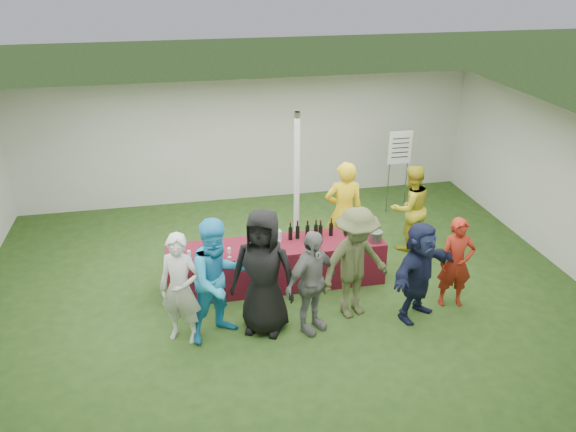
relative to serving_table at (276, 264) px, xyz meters
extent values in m
plane|color=#284719|center=(0.05, -0.25, -0.38)|extent=(60.00, 60.00, 0.00)
plane|color=white|center=(0.05, 3.75, 0.97)|extent=(10.00, 0.00, 10.00)
plane|color=white|center=(0.05, -4.25, 0.97)|extent=(10.00, 0.00, 10.00)
plane|color=white|center=(5.05, -0.25, 0.97)|extent=(0.00, 8.00, 8.00)
plane|color=white|center=(0.05, -0.25, 2.33)|extent=(10.00, 10.00, 0.00)
cylinder|color=silver|center=(0.55, 0.95, 0.98)|extent=(0.10, 0.10, 2.70)
cube|color=maroon|center=(0.00, 0.00, 0.00)|extent=(3.60, 0.80, 0.75)
cylinder|color=black|center=(0.27, 0.12, 0.48)|extent=(0.07, 0.07, 0.22)
cylinder|color=black|center=(0.27, 0.12, 0.64)|extent=(0.03, 0.03, 0.08)
cylinder|color=maroon|center=(0.27, 0.12, 0.69)|extent=(0.03, 0.03, 0.02)
cylinder|color=black|center=(0.39, 0.15, 0.48)|extent=(0.07, 0.07, 0.22)
cylinder|color=black|center=(0.39, 0.15, 0.64)|extent=(0.03, 0.03, 0.08)
cylinder|color=maroon|center=(0.39, 0.15, 0.69)|extent=(0.03, 0.03, 0.02)
cylinder|color=black|center=(0.56, 0.14, 0.48)|extent=(0.07, 0.07, 0.22)
cylinder|color=black|center=(0.56, 0.14, 0.64)|extent=(0.03, 0.03, 0.08)
cylinder|color=maroon|center=(0.56, 0.14, 0.69)|extent=(0.03, 0.03, 0.02)
cylinder|color=black|center=(0.71, 0.13, 0.48)|extent=(0.07, 0.07, 0.22)
cylinder|color=black|center=(0.71, 0.13, 0.64)|extent=(0.03, 0.03, 0.08)
cylinder|color=maroon|center=(0.71, 0.13, 0.69)|extent=(0.03, 0.03, 0.02)
cylinder|color=black|center=(0.78, 0.10, 0.48)|extent=(0.07, 0.07, 0.22)
cylinder|color=black|center=(0.78, 0.10, 0.64)|extent=(0.03, 0.03, 0.08)
cylinder|color=maroon|center=(0.78, 0.10, 0.69)|extent=(0.03, 0.03, 0.02)
cylinder|color=black|center=(0.97, 0.14, 0.48)|extent=(0.07, 0.07, 0.22)
cylinder|color=black|center=(0.97, 0.14, 0.64)|extent=(0.03, 0.03, 0.08)
cylinder|color=maroon|center=(0.97, 0.14, 0.69)|extent=(0.03, 0.03, 0.02)
cylinder|color=silver|center=(-1.42, -0.23, 0.38)|extent=(0.06, 0.06, 0.00)
cylinder|color=silver|center=(-1.42, -0.23, 0.42)|extent=(0.01, 0.01, 0.07)
cylinder|color=silver|center=(-1.42, -0.23, 0.50)|extent=(0.06, 0.06, 0.08)
cylinder|color=silver|center=(-1.10, -0.25, 0.38)|extent=(0.06, 0.06, 0.00)
cylinder|color=silver|center=(-1.10, -0.25, 0.42)|extent=(0.01, 0.01, 0.07)
cylinder|color=silver|center=(-1.10, -0.25, 0.50)|extent=(0.06, 0.06, 0.08)
cylinder|color=#42070B|center=(-1.10, -0.25, 0.47)|extent=(0.05, 0.05, 0.02)
cylinder|color=silver|center=(-0.80, -0.27, 0.38)|extent=(0.06, 0.06, 0.00)
cylinder|color=silver|center=(-0.80, -0.27, 0.42)|extent=(0.01, 0.01, 0.07)
cylinder|color=silver|center=(-0.80, -0.27, 0.50)|extent=(0.06, 0.06, 0.08)
cylinder|color=#42070B|center=(-0.80, -0.27, 0.47)|extent=(0.05, 0.05, 0.02)
cylinder|color=silver|center=(-0.29, -0.27, 0.38)|extent=(0.06, 0.06, 0.00)
cylinder|color=silver|center=(-0.29, -0.27, 0.42)|extent=(0.01, 0.01, 0.07)
cylinder|color=silver|center=(-0.29, -0.27, 0.50)|extent=(0.06, 0.06, 0.08)
cylinder|color=#42070B|center=(-0.29, -0.27, 0.47)|extent=(0.05, 0.05, 0.02)
cylinder|color=silver|center=(1.26, -0.25, 0.38)|extent=(0.06, 0.06, 0.00)
cylinder|color=silver|center=(1.26, -0.25, 0.42)|extent=(0.01, 0.01, 0.07)
cylinder|color=silver|center=(1.26, -0.25, 0.50)|extent=(0.06, 0.06, 0.08)
cylinder|color=#42070B|center=(1.26, -0.25, 0.47)|extent=(0.05, 0.05, 0.02)
cylinder|color=silver|center=(0.07, 0.08, 0.47)|extent=(0.07, 0.07, 0.20)
cylinder|color=silver|center=(0.07, 0.08, 0.59)|extent=(0.03, 0.03, 0.03)
cube|color=white|center=(1.60, 0.05, 0.39)|extent=(0.25, 0.18, 0.03)
cylinder|color=slate|center=(1.64, -0.22, 0.46)|extent=(0.23, 0.23, 0.18)
cylinder|color=slate|center=(2.86, 2.36, 0.18)|extent=(0.02, 0.02, 1.10)
cylinder|color=slate|center=(3.26, 2.36, 0.18)|extent=(0.02, 0.02, 1.10)
cube|color=white|center=(3.06, 2.36, 1.07)|extent=(0.50, 0.02, 0.70)
cube|color=black|center=(3.06, 2.35, 1.27)|extent=(0.36, 0.01, 0.02)
cube|color=black|center=(3.06, 2.35, 1.17)|extent=(0.36, 0.01, 0.02)
cube|color=black|center=(3.06, 2.35, 1.07)|extent=(0.36, 0.01, 0.02)
cube|color=black|center=(3.06, 2.35, 0.97)|extent=(0.36, 0.01, 0.02)
cube|color=black|center=(3.06, 2.35, 0.88)|extent=(0.36, 0.01, 0.02)
imported|color=yellow|center=(1.34, 0.61, 0.56)|extent=(0.73, 0.52, 1.88)
imported|color=gold|center=(2.67, 0.77, 0.45)|extent=(0.92, 0.78, 1.65)
imported|color=silver|center=(-1.59, -1.19, 0.47)|extent=(0.73, 0.62, 1.69)
imported|color=#27A3DE|center=(-1.05, -1.20, 0.56)|extent=(1.12, 1.03, 1.87)
imported|color=black|center=(-0.40, -1.19, 0.60)|extent=(1.12, 0.96, 1.94)
imported|color=slate|center=(0.26, -1.36, 0.44)|extent=(1.02, 0.83, 1.63)
imported|color=#4B522F|center=(1.00, -1.10, 0.53)|extent=(1.31, 0.99, 1.80)
imported|color=#181E3D|center=(1.92, -1.34, 0.42)|extent=(1.50, 1.16, 1.59)
imported|color=maroon|center=(2.63, -1.15, 0.37)|extent=(0.60, 0.45, 1.49)
camera|label=1|loc=(-1.45, -8.03, 4.76)|focal=35.00mm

